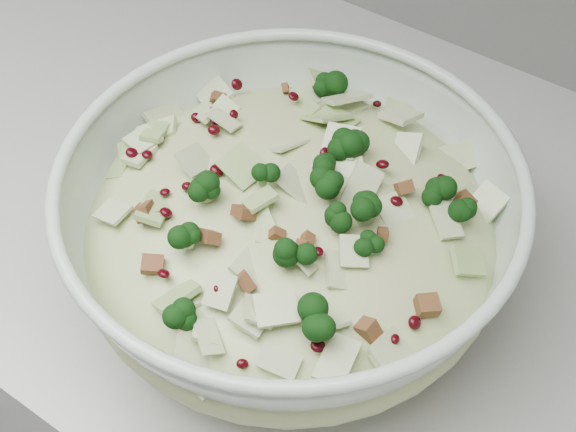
{
  "coord_description": "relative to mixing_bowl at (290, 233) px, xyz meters",
  "views": [
    {
      "loc": [
        0.3,
        1.28,
        1.44
      ],
      "look_at": [
        0.08,
        1.59,
        1.0
      ],
      "focal_mm": 50.0,
      "sensor_mm": 36.0,
      "label": 1
    }
  ],
  "objects": [
    {
      "name": "mixing_bowl",
      "position": [
        0.0,
        0.0,
        0.0
      ],
      "size": [
        0.35,
        0.35,
        0.14
      ],
      "rotation": [
        0.0,
        0.0,
        -0.04
      ],
      "color": "#B7C9BA",
      "rests_on": "counter"
    },
    {
      "name": "counter",
      "position": [
        -0.08,
        0.1,
        -0.52
      ],
      "size": [
        3.6,
        0.6,
        0.9
      ],
      "primitive_type": "cube",
      "color": "#A5A4A0",
      "rests_on": "floor"
    },
    {
      "name": "salad",
      "position": [
        0.0,
        0.0,
        0.02
      ],
      "size": [
        0.38,
        0.38,
        0.14
      ],
      "rotation": [
        0.0,
        0.0,
        0.21
      ],
      "color": "#C4CA8A",
      "rests_on": "mixing_bowl"
    }
  ]
}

